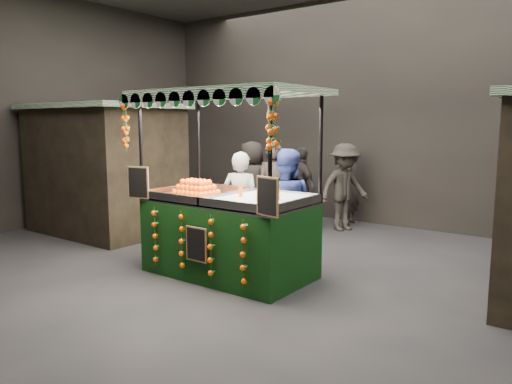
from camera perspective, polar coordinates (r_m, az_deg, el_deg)
The scene contains 11 objects.
ground at distance 6.90m, azimuth -1.27°, elevation -10.72°, with size 12.00×12.00×0.00m, color black.
market_hall at distance 6.63m, azimuth -1.37°, elevation 18.15°, with size 12.10×10.10×5.05m.
neighbour_stall_left at distance 10.46m, azimuth -17.20°, elevation 2.69°, with size 3.00×2.20×2.60m.
juice_stall at distance 7.09m, azimuth -3.34°, elevation -3.24°, with size 2.77×1.63×2.68m.
vendor_grey at distance 8.05m, azimuth -1.79°, elevation -1.51°, with size 0.75×0.61×1.77m.
vendor_blue at distance 7.60m, azimuth 3.43°, elevation -1.83°, with size 1.10×1.00×1.83m.
shopper_0 at distance 9.10m, azimuth 2.07°, elevation -0.03°, with size 0.80×0.65×1.88m.
shopper_2 at distance 10.54m, azimuth 5.32°, elevation 0.58°, with size 1.08×0.82×1.71m.
shopper_3 at distance 10.26m, azimuth 10.29°, elevation 0.55°, with size 1.13×1.35×1.81m.
shopper_4 at distance 10.43m, azimuth -0.51°, elevation 0.90°, with size 0.92×0.61×1.84m.
shopper_6 at distance 10.90m, azimuth 10.89°, elevation 0.61°, with size 0.49×0.67×1.67m.
Camera 1 is at (4.01, -5.16, 2.22)m, focal length 34.18 mm.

